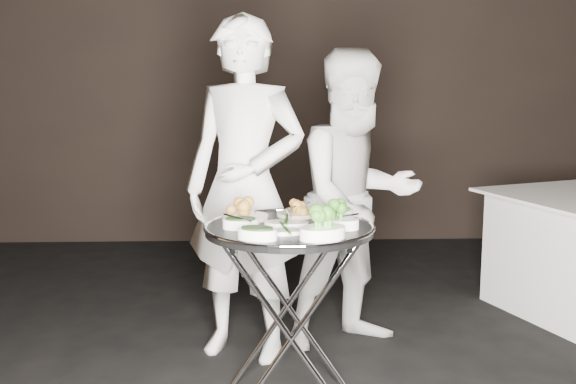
{
  "coord_description": "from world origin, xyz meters",
  "views": [
    {
      "loc": [
        -0.26,
        -2.7,
        1.49
      ],
      "look_at": [
        -0.14,
        0.47,
        0.95
      ],
      "focal_mm": 45.0,
      "sensor_mm": 36.0,
      "label": 1
    }
  ],
  "objects_px": {
    "waiter_left": "(245,189)",
    "tray_stand": "(289,309)",
    "waiter_right": "(357,200)",
    "serving_tray": "(289,229)"
  },
  "relations": [
    {
      "from": "waiter_left",
      "to": "tray_stand",
      "type": "bearing_deg",
      "value": -50.53
    },
    {
      "from": "tray_stand",
      "to": "waiter_right",
      "type": "height_order",
      "value": "waiter_right"
    },
    {
      "from": "serving_tray",
      "to": "waiter_left",
      "type": "distance_m",
      "value": 0.66
    },
    {
      "from": "serving_tray",
      "to": "waiter_right",
      "type": "relative_size",
      "value": 0.46
    },
    {
      "from": "serving_tray",
      "to": "waiter_left",
      "type": "height_order",
      "value": "waiter_left"
    },
    {
      "from": "tray_stand",
      "to": "waiter_left",
      "type": "height_order",
      "value": "waiter_left"
    },
    {
      "from": "tray_stand",
      "to": "waiter_left",
      "type": "distance_m",
      "value": 0.79
    },
    {
      "from": "waiter_left",
      "to": "waiter_right",
      "type": "xyz_separation_m",
      "value": [
        0.6,
        0.13,
        -0.08
      ]
    },
    {
      "from": "tray_stand",
      "to": "waiter_right",
      "type": "distance_m",
      "value": 0.92
    },
    {
      "from": "tray_stand",
      "to": "serving_tray",
      "type": "bearing_deg",
      "value": -90.0
    }
  ]
}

